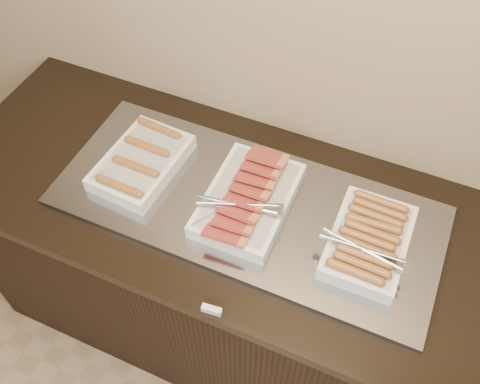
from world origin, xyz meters
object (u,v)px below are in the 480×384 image
(warming_tray, at_px, (246,206))
(dish_center, at_px, (248,199))
(counter, at_px, (248,279))
(dish_left, at_px, (142,162))
(dish_right, at_px, (368,241))

(warming_tray, relative_size, dish_center, 3.06)
(counter, height_order, dish_center, dish_center)
(warming_tray, xyz_separation_m, dish_center, (0.01, -0.00, 0.04))
(counter, bearing_deg, warming_tray, 180.00)
(dish_left, bearing_deg, counter, 3.43)
(warming_tray, distance_m, dish_left, 0.37)
(counter, bearing_deg, dish_left, 180.00)
(dish_left, distance_m, dish_center, 0.37)
(counter, distance_m, warming_tray, 0.46)
(counter, distance_m, dish_right, 0.63)
(dish_left, relative_size, dish_center, 0.86)
(dish_left, distance_m, dish_right, 0.75)
(dish_center, bearing_deg, dish_right, -0.58)
(counter, relative_size, warming_tray, 1.72)
(counter, relative_size, dish_center, 5.25)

